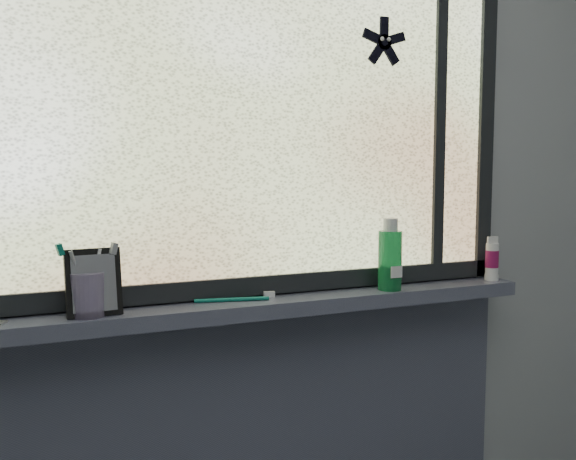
# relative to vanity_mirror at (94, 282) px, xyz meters

# --- Properties ---
(wall_back) EXTENTS (3.00, 0.01, 2.50)m
(wall_back) POSITION_rel_vanity_mirror_xyz_m (0.42, 0.09, 0.15)
(wall_back) COLOR #9EA3A8
(wall_back) RESTS_ON ground
(windowsill) EXTENTS (1.62, 0.14, 0.04)m
(windowsill) POSITION_rel_vanity_mirror_xyz_m (0.42, 0.02, -0.10)
(windowsill) COLOR #474B5F
(windowsill) RESTS_ON wall_back
(window_pane) EXTENTS (1.50, 0.01, 1.00)m
(window_pane) POSITION_rel_vanity_mirror_xyz_m (0.42, 0.07, 0.43)
(window_pane) COLOR silver
(window_pane) RESTS_ON wall_back
(frame_bottom) EXTENTS (1.60, 0.03, 0.05)m
(frame_bottom) POSITION_rel_vanity_mirror_xyz_m (0.42, 0.07, -0.05)
(frame_bottom) COLOR black
(frame_bottom) RESTS_ON windowsill
(frame_right) EXTENTS (0.05, 0.03, 1.10)m
(frame_right) POSITION_rel_vanity_mirror_xyz_m (1.19, 0.07, 0.43)
(frame_right) COLOR black
(frame_right) RESTS_ON wall_back
(frame_mullion) EXTENTS (0.03, 0.03, 1.00)m
(frame_mullion) POSITION_rel_vanity_mirror_xyz_m (1.02, 0.07, 0.43)
(frame_mullion) COLOR black
(frame_mullion) RESTS_ON wall_back
(starfish_sticker) EXTENTS (0.15, 0.02, 0.15)m
(starfish_sticker) POSITION_rel_vanity_mirror_xyz_m (0.82, 0.06, 0.62)
(starfish_sticker) COLOR black
(starfish_sticker) RESTS_ON window_pane
(vanity_mirror) EXTENTS (0.13, 0.07, 0.16)m
(vanity_mirror) POSITION_rel_vanity_mirror_xyz_m (0.00, 0.00, 0.00)
(vanity_mirror) COLOR black
(vanity_mirror) RESTS_ON windowsill
(toothbrush_cup) EXTENTS (0.09, 0.09, 0.10)m
(toothbrush_cup) POSITION_rel_vanity_mirror_xyz_m (-0.01, 0.00, -0.03)
(toothbrush_cup) COLOR #BAA3D7
(toothbrush_cup) RESTS_ON windowsill
(toothbrush_lying) EXTENTS (0.24, 0.08, 0.02)m
(toothbrush_lying) POSITION_rel_vanity_mirror_xyz_m (0.35, 0.02, -0.07)
(toothbrush_lying) COLOR #0C6C5A
(toothbrush_lying) RESTS_ON windowsill
(mouthwash_bottle) EXTENTS (0.07, 0.07, 0.17)m
(mouthwash_bottle) POSITION_rel_vanity_mirror_xyz_m (0.81, -0.00, 0.02)
(mouthwash_bottle) COLOR #1B8D46
(mouthwash_bottle) RESTS_ON windowsill
(cream_tube) EXTENTS (0.05, 0.05, 0.10)m
(cream_tube) POSITION_rel_vanity_mirror_xyz_m (1.18, 0.00, -0.01)
(cream_tube) COLOR silver
(cream_tube) RESTS_ON windowsill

